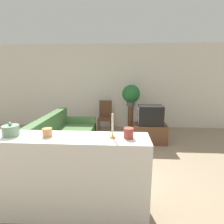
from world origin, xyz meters
The scene contains 13 objects.
ground_plane centered at (0.00, 0.00, 0.00)m, with size 14.00×14.00×0.00m, color gray.
wall_back centered at (0.00, 3.43, 1.35)m, with size 9.00×0.06×2.70m.
couch centered at (-0.39, 1.24, 0.30)m, with size 0.99×1.99×0.87m.
tv_stand centered at (1.59, 2.03, 0.25)m, with size 0.85×0.48×0.49m.
television centered at (1.59, 2.03, 0.74)m, with size 0.63×0.43×0.49m.
wooden_chair centered at (0.35, 2.92, 0.51)m, with size 0.44×0.44×0.95m.
plant_stand centered at (1.13, 2.73, 0.42)m, with size 0.16×0.16×0.85m.
potted_plant centered at (1.13, 2.73, 1.19)m, with size 0.52×0.52×0.61m.
foreground_counter centered at (0.00, -0.44, 0.52)m, with size 2.40×0.44×1.04m.
decorative_bowl centered at (-0.46, -0.44, 1.11)m, with size 0.19×0.19×0.17m.
candle_jar centered at (-0.01, -0.44, 1.09)m, with size 0.11×0.11×0.10m.
candlestick centered at (0.76, -0.44, 1.14)m, with size 0.07×0.07×0.29m.
coffee_tin centered at (0.95, -0.44, 1.10)m, with size 0.12×0.12×0.12m.
Camera 1 is at (0.87, -2.36, 1.77)m, focal length 28.00 mm.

